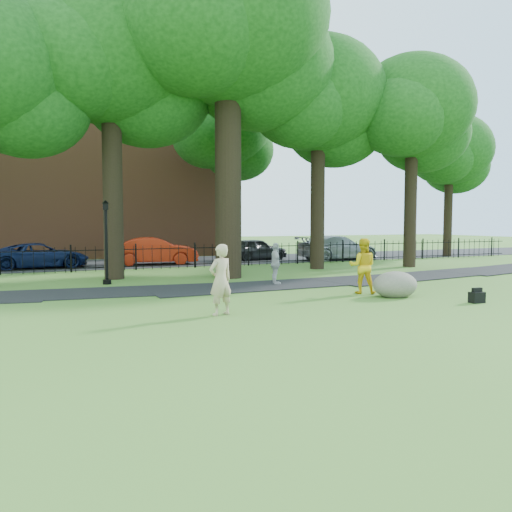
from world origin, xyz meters
name	(u,v)px	position (x,y,z in m)	size (l,w,h in m)	color
ground	(311,302)	(0.00, 0.00, 0.00)	(120.00, 120.00, 0.00)	#446F26
footpath	(282,285)	(1.00, 3.90, 0.00)	(36.00, 2.60, 0.03)	black
street	(176,262)	(0.00, 16.00, 0.00)	(80.00, 7.00, 0.02)	black
iron_fence	(195,256)	(0.00, 12.00, 0.60)	(44.00, 0.04, 1.20)	black
brick_building	(89,169)	(-4.00, 24.00, 6.00)	(18.00, 8.00, 12.00)	brown
big_tree	(230,33)	(0.13, 7.09, 10.14)	(10.08, 8.61, 14.37)	black
tree_row	(228,91)	(0.52, 8.40, 8.15)	(26.82, 7.96, 12.42)	black
woman	(221,280)	(-3.13, -0.86, 0.91)	(0.66, 0.44, 1.82)	tan
man	(363,266)	(2.47, 0.89, 0.91)	(0.89, 0.69, 1.83)	gold
pedestrian	(276,264)	(0.82, 4.11, 0.79)	(0.93, 0.39, 1.58)	#B5B5BA
boulder	(395,283)	(3.00, -0.11, 0.44)	(1.49, 1.12, 0.87)	#6D6B5B
lamppost	(106,243)	(-5.01, 6.78, 1.57)	(0.32, 0.32, 3.20)	black
backpack	(477,297)	(4.41, -2.04, 0.16)	(0.43, 0.27, 0.32)	black
red_bag	(384,283)	(4.32, 2.16, 0.11)	(0.31, 0.19, 0.21)	maroon
red_sedan	(155,251)	(-1.50, 14.52, 0.76)	(1.60, 4.58, 1.51)	#A21F0C
navy_van	(40,256)	(-7.31, 14.68, 0.65)	(2.15, 4.66, 1.29)	#0C183F
grey_car	(256,249)	(4.86, 15.32, 0.68)	(1.60, 3.97, 1.35)	black
silver_car	(338,248)	(9.63, 13.50, 0.75)	(2.11, 5.18, 1.50)	#9C9FA5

